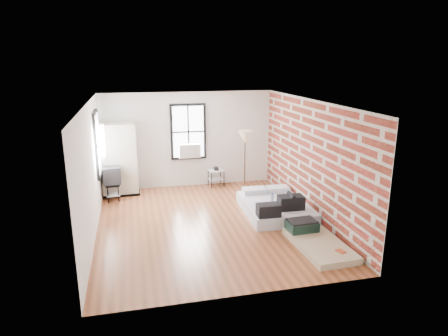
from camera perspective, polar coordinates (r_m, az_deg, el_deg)
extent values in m
plane|color=brown|center=(9.38, -2.25, -7.93)|extent=(6.00, 6.00, 0.00)
cube|color=silver|center=(11.81, -5.13, 4.02)|extent=(5.00, 0.01, 2.80)
cube|color=silver|center=(6.15, 3.03, -6.67)|extent=(5.00, 0.01, 2.80)
cube|color=silver|center=(8.82, -18.50, -0.61)|extent=(0.01, 6.00, 2.80)
cube|color=maroon|center=(9.69, 12.33, 1.23)|extent=(0.02, 6.00, 2.80)
cube|color=white|center=(8.67, -2.45, 9.34)|extent=(5.00, 6.00, 0.01)
cube|color=white|center=(11.71, -5.12, 5.17)|extent=(0.90, 0.02, 1.50)
cube|color=black|center=(11.67, -7.50, 5.07)|extent=(0.07, 0.08, 1.64)
cube|color=black|center=(11.81, -2.80, 5.30)|extent=(0.07, 0.08, 1.64)
cube|color=black|center=(11.62, -5.23, 9.00)|extent=(0.90, 0.08, 0.07)
cube|color=black|center=(11.89, -5.04, 1.46)|extent=(0.90, 0.08, 0.07)
cube|color=black|center=(11.70, -5.11, 5.16)|extent=(0.04, 0.02, 1.50)
cube|color=black|center=(11.70, -5.11, 5.16)|extent=(0.90, 0.02, 0.04)
cube|color=silver|center=(11.70, -4.97, 2.52)|extent=(0.62, 0.30, 0.40)
cube|color=white|center=(10.50, -17.55, 3.34)|extent=(0.02, 0.90, 1.50)
cube|color=black|center=(10.03, -17.85, 2.78)|extent=(0.08, 0.07, 1.64)
cube|color=black|center=(10.98, -17.49, 3.84)|extent=(0.08, 0.07, 1.64)
cube|color=black|center=(10.38, -18.01, 7.57)|extent=(0.08, 0.90, 0.07)
cube|color=black|center=(10.69, -17.33, -0.78)|extent=(0.08, 0.90, 0.07)
cube|color=black|center=(10.50, -17.50, 3.35)|extent=(0.02, 0.04, 1.50)
cube|color=black|center=(10.50, -17.50, 3.35)|extent=(0.02, 0.90, 0.04)
cube|color=silver|center=(10.03, 7.32, -5.63)|extent=(1.59, 2.11, 0.27)
cube|color=silver|center=(10.61, 4.33, -3.22)|extent=(0.61, 0.40, 0.13)
cube|color=silver|center=(10.79, 7.66, -3.00)|extent=(0.61, 0.40, 0.13)
cube|color=black|center=(9.57, 9.53, -4.87)|extent=(0.61, 0.37, 0.32)
cylinder|color=black|center=(9.51, 9.57, -3.83)|extent=(0.10, 0.38, 0.09)
cube|color=black|center=(9.09, 6.37, -6.00)|extent=(0.53, 0.34, 0.28)
cylinder|color=#ACC4DD|center=(9.87, 6.87, -4.41)|extent=(0.08, 0.08, 0.24)
cylinder|color=blue|center=(9.82, 6.90, -3.66)|extent=(0.04, 0.04, 0.03)
cube|color=tan|center=(8.44, 13.47, -10.64)|extent=(0.97, 1.74, 0.13)
cube|color=black|center=(8.83, 11.06, -8.10)|extent=(0.65, 0.47, 0.20)
cube|color=black|center=(8.78, 11.10, -7.40)|extent=(0.61, 0.44, 0.04)
cube|color=#B23B1C|center=(8.11, 16.34, -11.34)|extent=(0.17, 0.21, 0.02)
cube|color=black|center=(11.71, -14.46, -3.45)|extent=(1.03, 0.61, 0.06)
cube|color=beige|center=(11.44, -14.79, 1.32)|extent=(0.99, 0.56, 1.95)
cylinder|color=black|center=(11.75, -1.80, -1.78)|extent=(0.02, 0.02, 0.49)
cylinder|color=black|center=(11.88, 0.01, -1.59)|extent=(0.02, 0.02, 0.49)
cylinder|color=black|center=(12.03, -2.27, -1.38)|extent=(0.02, 0.02, 0.49)
cylinder|color=black|center=(12.15, -0.50, -1.20)|extent=(0.02, 0.02, 0.49)
cube|color=silver|center=(11.88, -1.15, -0.34)|extent=(0.49, 0.41, 0.02)
cube|color=silver|center=(11.96, -1.14, -1.59)|extent=(0.47, 0.39, 0.02)
cube|color=black|center=(11.87, -1.15, -0.09)|extent=(0.13, 0.17, 0.09)
cylinder|color=#312510|center=(11.38, 2.93, -3.60)|extent=(0.26, 0.26, 0.03)
cylinder|color=#312510|center=(11.15, 2.99, 0.26)|extent=(0.03, 0.03, 1.56)
cone|color=#D1B186|center=(10.96, 3.05, 4.45)|extent=(0.39, 0.39, 0.34)
cylinder|color=black|center=(10.99, -16.25, -3.73)|extent=(0.03, 0.03, 0.46)
cylinder|color=black|center=(11.01, -14.83, -3.60)|extent=(0.03, 0.03, 0.46)
cylinder|color=black|center=(11.51, -16.47, -2.89)|extent=(0.03, 0.03, 0.46)
cylinder|color=black|center=(11.53, -15.12, -2.76)|extent=(0.03, 0.03, 0.46)
cube|color=black|center=(11.19, -15.75, -2.13)|extent=(0.44, 0.70, 0.03)
cube|color=silver|center=(11.27, -15.65, -3.46)|extent=(0.42, 0.68, 0.02)
cube|color=black|center=(11.12, -15.84, -0.94)|extent=(0.52, 0.58, 0.46)
cube|color=black|center=(11.14, -14.68, -0.83)|extent=(0.07, 0.44, 0.36)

